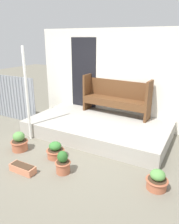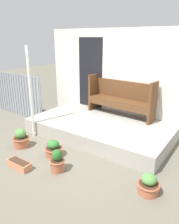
# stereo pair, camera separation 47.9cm
# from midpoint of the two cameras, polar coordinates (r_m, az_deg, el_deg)

# --- Properties ---
(ground_plane) EXTENTS (24.00, 24.00, 0.00)m
(ground_plane) POSITION_cam_midpoint_polar(r_m,az_deg,el_deg) (4.95, -1.16, -9.54)
(ground_plane) COLOR #706B5B
(porch_slab) EXTENTS (3.47, 1.90, 0.35)m
(porch_slab) POSITION_cam_midpoint_polar(r_m,az_deg,el_deg) (5.56, 5.28, -4.27)
(porch_slab) COLOR #A8A399
(porch_slab) RESTS_ON ground_plane
(house_wall) EXTENTS (4.67, 0.08, 2.60)m
(house_wall) POSITION_cam_midpoint_polar(r_m,az_deg,el_deg) (6.10, 9.91, 8.67)
(house_wall) COLOR white
(house_wall) RESTS_ON ground_plane
(fence_corrugated) EXTENTS (2.78, 0.05, 1.31)m
(fence_corrugated) POSITION_cam_midpoint_polar(r_m,az_deg,el_deg) (7.38, -18.18, 4.61)
(fence_corrugated) COLOR gray
(fence_corrugated) RESTS_ON ground_plane
(support_post) EXTENTS (0.06, 0.06, 2.20)m
(support_post) POSITION_cam_midpoint_polar(r_m,az_deg,el_deg) (5.30, -12.70, 4.67)
(support_post) COLOR white
(support_post) RESTS_ON ground_plane
(bench) EXTENTS (1.88, 0.52, 1.02)m
(bench) POSITION_cam_midpoint_polar(r_m,az_deg,el_deg) (5.89, 10.56, 4.03)
(bench) COLOR brown
(bench) RESTS_ON porch_slab
(flower_pot_left) EXTENTS (0.38, 0.38, 0.43)m
(flower_pot_left) POSITION_cam_midpoint_polar(r_m,az_deg,el_deg) (5.12, -14.96, -6.87)
(flower_pot_left) COLOR #B26042
(flower_pot_left) RESTS_ON ground_plane
(flower_pot_middle) EXTENTS (0.38, 0.38, 0.35)m
(flower_pot_middle) POSITION_cam_midpoint_polar(r_m,az_deg,el_deg) (4.64, -6.49, -9.64)
(flower_pot_middle) COLOR #B26042
(flower_pot_middle) RESTS_ON ground_plane
(flower_pot_right) EXTENTS (0.29, 0.29, 0.44)m
(flower_pot_right) POSITION_cam_midpoint_polar(r_m,az_deg,el_deg) (4.12, -5.11, -12.90)
(flower_pot_right) COLOR #B26042
(flower_pot_right) RESTS_ON ground_plane
(flower_pot_far_right) EXTENTS (0.37, 0.37, 0.34)m
(flower_pot_far_right) POSITION_cam_midpoint_polar(r_m,az_deg,el_deg) (3.81, 18.82, -17.68)
(flower_pot_far_right) COLOR #B26042
(flower_pot_far_right) RESTS_ON ground_plane
(planter_box_rect) EXTENTS (0.51, 0.19, 0.14)m
(planter_box_rect) POSITION_cam_midpoint_polar(r_m,az_deg,el_deg) (4.40, -14.89, -13.17)
(planter_box_rect) COLOR tan
(planter_box_rect) RESTS_ON ground_plane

